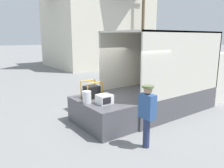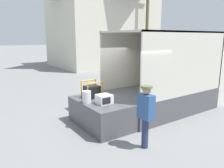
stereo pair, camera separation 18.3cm
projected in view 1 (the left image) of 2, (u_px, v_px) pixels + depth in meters
The scene contains 9 objects.
ground_plane at pixel (117, 121), 7.72m from camera, with size 160.00×160.00×0.00m, color gray.
box_truck at pixel (182, 83), 9.56m from camera, with size 6.15×2.33×3.11m.
tailgate_deck at pixel (101, 113), 7.23m from camera, with size 1.37×2.21×0.87m, color #4C4C51.
microwave at pixel (104, 99), 6.78m from camera, with size 0.45×0.40×0.29m.
portable_generator at pixel (92, 92), 7.42m from camera, with size 0.60×0.49×0.58m.
orange_bucket at pixel (87, 97), 6.82m from camera, with size 0.27×0.27×0.38m.
worker_person at pixel (147, 110), 5.66m from camera, with size 0.31×0.44×1.70m.
house_backdrop at pixel (98, 20), 22.36m from camera, with size 9.99×7.69×9.10m.
utility_pole at pixel (143, 22), 20.16m from camera, with size 1.80×0.28×8.27m.
Camera 1 is at (-4.43, -5.77, 2.90)m, focal length 35.00 mm.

